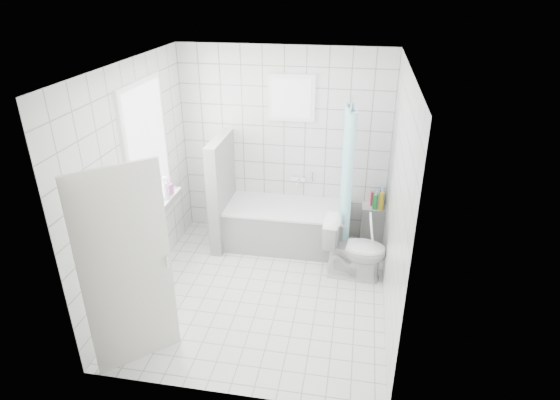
# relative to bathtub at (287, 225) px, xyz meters

# --- Properties ---
(ground) EXTENTS (3.00, 3.00, 0.00)m
(ground) POSITION_rel_bathtub_xyz_m (-0.11, -1.12, -0.29)
(ground) COLOR white
(ground) RESTS_ON ground
(ceiling) EXTENTS (3.00, 3.00, 0.00)m
(ceiling) POSITION_rel_bathtub_xyz_m (-0.11, -1.12, 2.31)
(ceiling) COLOR white
(ceiling) RESTS_ON ground
(wall_back) EXTENTS (2.80, 0.02, 2.60)m
(wall_back) POSITION_rel_bathtub_xyz_m (-0.11, 0.38, 1.01)
(wall_back) COLOR white
(wall_back) RESTS_ON ground
(wall_front) EXTENTS (2.80, 0.02, 2.60)m
(wall_front) POSITION_rel_bathtub_xyz_m (-0.11, -2.62, 1.01)
(wall_front) COLOR white
(wall_front) RESTS_ON ground
(wall_left) EXTENTS (0.02, 3.00, 2.60)m
(wall_left) POSITION_rel_bathtub_xyz_m (-1.51, -1.12, 1.01)
(wall_left) COLOR white
(wall_left) RESTS_ON ground
(wall_right) EXTENTS (0.02, 3.00, 2.60)m
(wall_right) POSITION_rel_bathtub_xyz_m (1.29, -1.12, 1.01)
(wall_right) COLOR white
(wall_right) RESTS_ON ground
(window_left) EXTENTS (0.01, 0.90, 1.40)m
(window_left) POSITION_rel_bathtub_xyz_m (-1.47, -0.82, 1.31)
(window_left) COLOR white
(window_left) RESTS_ON wall_left
(window_back) EXTENTS (0.50, 0.01, 0.50)m
(window_back) POSITION_rel_bathtub_xyz_m (-0.01, 0.33, 1.66)
(window_back) COLOR white
(window_back) RESTS_ON wall_back
(window_sill) EXTENTS (0.18, 1.02, 0.08)m
(window_sill) POSITION_rel_bathtub_xyz_m (-1.42, -0.82, 0.57)
(window_sill) COLOR white
(window_sill) RESTS_ON wall_left
(door) EXTENTS (0.61, 0.58, 2.00)m
(door) POSITION_rel_bathtub_xyz_m (-1.07, -2.33, 0.71)
(door) COLOR silver
(door) RESTS_ON ground
(bathtub) EXTENTS (1.63, 0.77, 0.58)m
(bathtub) POSITION_rel_bathtub_xyz_m (0.00, 0.00, 0.00)
(bathtub) COLOR white
(bathtub) RESTS_ON ground
(partition_wall) EXTENTS (0.15, 0.85, 1.50)m
(partition_wall) POSITION_rel_bathtub_xyz_m (-0.88, -0.05, 0.46)
(partition_wall) COLOR white
(partition_wall) RESTS_ON ground
(tiled_ledge) EXTENTS (0.40, 0.24, 0.55)m
(tiled_ledge) POSITION_rel_bathtub_xyz_m (1.19, 0.25, -0.02)
(tiled_ledge) COLOR white
(tiled_ledge) RESTS_ON ground
(toilet) EXTENTS (0.78, 0.48, 0.77)m
(toilet) POSITION_rel_bathtub_xyz_m (0.92, -0.60, 0.09)
(toilet) COLOR white
(toilet) RESTS_ON ground
(curtain_rod) EXTENTS (0.02, 0.80, 0.02)m
(curtain_rod) POSITION_rel_bathtub_xyz_m (0.76, -0.02, 1.71)
(curtain_rod) COLOR silver
(curtain_rod) RESTS_ON wall_back
(shower_curtain) EXTENTS (0.14, 0.48, 1.78)m
(shower_curtain) POSITION_rel_bathtub_xyz_m (0.76, -0.16, 0.81)
(shower_curtain) COLOR #4ED6E4
(shower_curtain) RESTS_ON curtain_rod
(tub_faucet) EXTENTS (0.18, 0.06, 0.06)m
(tub_faucet) POSITION_rel_bathtub_xyz_m (0.10, 0.33, 0.56)
(tub_faucet) COLOR silver
(tub_faucet) RESTS_ON wall_back
(sill_bottles) EXTENTS (0.13, 0.76, 0.30)m
(sill_bottles) POSITION_rel_bathtub_xyz_m (-1.41, -0.88, 0.74)
(sill_bottles) COLOR #BA5DAA
(sill_bottles) RESTS_ON window_sill
(ledge_bottles) EXTENTS (0.17, 0.19, 0.25)m
(ledge_bottles) POSITION_rel_bathtub_xyz_m (1.19, 0.23, 0.37)
(ledge_bottles) COLOR red
(ledge_bottles) RESTS_ON tiled_ledge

